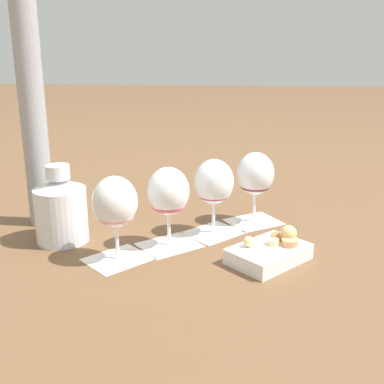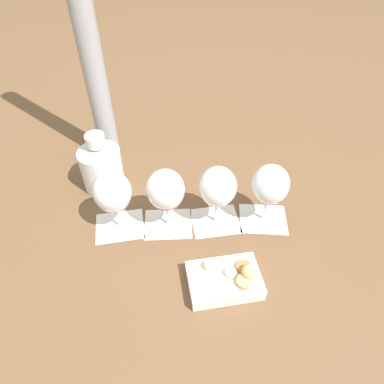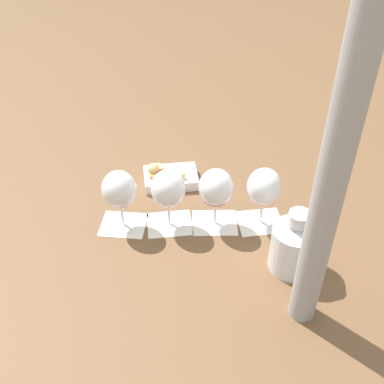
{
  "view_description": "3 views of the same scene",
  "coord_description": "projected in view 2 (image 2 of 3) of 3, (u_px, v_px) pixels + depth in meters",
  "views": [
    {
      "loc": [
        0.09,
        -0.94,
        0.39
      ],
      "look_at": [
        -0.0,
        -0.0,
        0.1
      ],
      "focal_mm": 45.0,
      "sensor_mm": 36.0,
      "label": 1
    },
    {
      "loc": [
        0.33,
        -0.43,
        0.63
      ],
      "look_at": [
        -0.0,
        -0.0,
        0.1
      ],
      "focal_mm": 32.0,
      "sensor_mm": 36.0,
      "label": 2
    },
    {
      "loc": [
        -0.58,
        0.69,
        0.84
      ],
      "look_at": [
        -0.0,
        -0.0,
        0.1
      ],
      "focal_mm": 45.0,
      "sensor_mm": 36.0,
      "label": 3
    }
  ],
  "objects": [
    {
      "name": "tasting_card_1",
      "position": [
        168.0,
        224.0,
        0.83
      ],
      "size": [
        0.15,
        0.15,
        0.0
      ],
      "color": "silver",
      "rests_on": "ground_plane"
    },
    {
      "name": "snack_dish",
      "position": [
        227.0,
        279.0,
        0.7
      ],
      "size": [
        0.17,
        0.18,
        0.06
      ],
      "color": "white",
      "rests_on": "ground_plane"
    },
    {
      "name": "tasting_card_0",
      "position": [
        120.0,
        226.0,
        0.82
      ],
      "size": [
        0.15,
        0.15,
        0.0
      ],
      "color": "silver",
      "rests_on": "ground_plane"
    },
    {
      "name": "wine_glass_2",
      "position": [
        218.0,
        189.0,
        0.76
      ],
      "size": [
        0.08,
        0.08,
        0.16
      ],
      "color": "white",
      "rests_on": "tasting_card_2"
    },
    {
      "name": "umbrella_pole",
      "position": [
        81.0,
        7.0,
        0.74
      ],
      "size": [
        0.06,
        0.06,
        0.81
      ],
      "color": "#99999E",
      "rests_on": "ground_plane"
    },
    {
      "name": "ceramic_vase",
      "position": [
        101.0,
        165.0,
        0.88
      ],
      "size": [
        0.11,
        0.11,
        0.16
      ],
      "color": "silver",
      "rests_on": "ground_plane"
    },
    {
      "name": "ground_plane",
      "position": [
        194.0,
        223.0,
        0.83
      ],
      "size": [
        8.0,
        8.0,
        0.0
      ],
      "primitive_type": "plane",
      "color": "brown"
    },
    {
      "name": "wine_glass_3",
      "position": [
        270.0,
        187.0,
        0.77
      ],
      "size": [
        0.08,
        0.08,
        0.16
      ],
      "color": "white",
      "rests_on": "tasting_card_3"
    },
    {
      "name": "tasting_card_3",
      "position": [
        263.0,
        219.0,
        0.84
      ],
      "size": [
        0.15,
        0.14,
        0.0
      ],
      "color": "silver",
      "rests_on": "ground_plane"
    },
    {
      "name": "wine_glass_1",
      "position": [
        166.0,
        192.0,
        0.75
      ],
      "size": [
        0.08,
        0.08,
        0.16
      ],
      "color": "white",
      "rests_on": "tasting_card_1"
    },
    {
      "name": "tasting_card_2",
      "position": [
        215.0,
        221.0,
        0.84
      ],
      "size": [
        0.15,
        0.15,
        0.0
      ],
      "color": "silver",
      "rests_on": "ground_plane"
    },
    {
      "name": "wine_glass_0",
      "position": [
        113.0,
        194.0,
        0.75
      ],
      "size": [
        0.08,
        0.08,
        0.16
      ],
      "color": "white",
      "rests_on": "tasting_card_0"
    }
  ]
}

